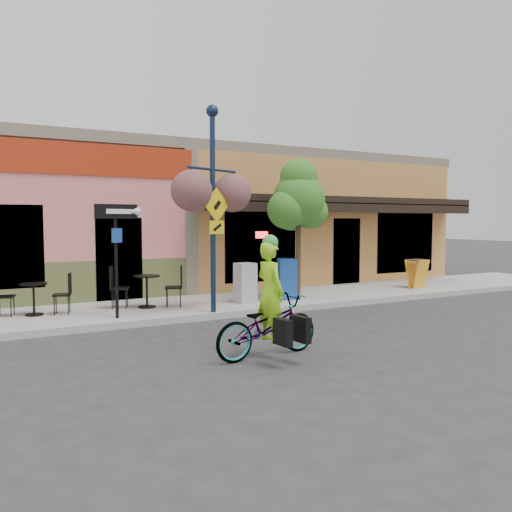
{
  "coord_description": "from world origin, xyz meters",
  "views": [
    {
      "loc": [
        -5.89,
        -9.69,
        2.21
      ],
      "look_at": [
        -0.51,
        0.5,
        1.4
      ],
      "focal_mm": 35.0,
      "sensor_mm": 36.0,
      "label": 1
    }
  ],
  "objects_px": {
    "newspaper_box_blue": "(287,279)",
    "building": "(178,220)",
    "one_way_sign": "(116,262)",
    "newspaper_box_grey": "(245,283)",
    "lamp_post": "(213,210)",
    "cyclist_rider": "(270,307)",
    "street_tree": "(299,229)",
    "bicycle": "(267,326)"
  },
  "relations": [
    {
      "from": "building",
      "to": "lamp_post",
      "type": "relative_size",
      "value": 3.93
    },
    {
      "from": "cyclist_rider",
      "to": "newspaper_box_blue",
      "type": "bearing_deg",
      "value": -40.91
    },
    {
      "from": "one_way_sign",
      "to": "newspaper_box_grey",
      "type": "bearing_deg",
      "value": 0.36
    },
    {
      "from": "cyclist_rider",
      "to": "street_tree",
      "type": "relative_size",
      "value": 0.44
    },
    {
      "from": "cyclist_rider",
      "to": "newspaper_box_grey",
      "type": "distance_m",
      "value": 4.54
    },
    {
      "from": "lamp_post",
      "to": "cyclist_rider",
      "type": "bearing_deg",
      "value": -119.34
    },
    {
      "from": "lamp_post",
      "to": "building",
      "type": "bearing_deg",
      "value": 55.31
    },
    {
      "from": "newspaper_box_blue",
      "to": "newspaper_box_grey",
      "type": "height_order",
      "value": "newspaper_box_blue"
    },
    {
      "from": "newspaper_box_grey",
      "to": "street_tree",
      "type": "distance_m",
      "value": 1.98
    },
    {
      "from": "newspaper_box_grey",
      "to": "street_tree",
      "type": "height_order",
      "value": "street_tree"
    },
    {
      "from": "newspaper_box_blue",
      "to": "newspaper_box_grey",
      "type": "distance_m",
      "value": 1.23
    },
    {
      "from": "newspaper_box_grey",
      "to": "newspaper_box_blue",
      "type": "bearing_deg",
      "value": -6.24
    },
    {
      "from": "street_tree",
      "to": "one_way_sign",
      "type": "bearing_deg",
      "value": -176.3
    },
    {
      "from": "one_way_sign",
      "to": "building",
      "type": "bearing_deg",
      "value": 51.82
    },
    {
      "from": "lamp_post",
      "to": "newspaper_box_blue",
      "type": "xyz_separation_m",
      "value": [
        2.48,
        0.84,
        -1.78
      ]
    },
    {
      "from": "bicycle",
      "to": "street_tree",
      "type": "bearing_deg",
      "value": -44.63
    },
    {
      "from": "bicycle",
      "to": "newspaper_box_grey",
      "type": "distance_m",
      "value": 4.56
    },
    {
      "from": "building",
      "to": "lamp_post",
      "type": "distance_m",
      "value": 7.02
    },
    {
      "from": "cyclist_rider",
      "to": "bicycle",
      "type": "bearing_deg",
      "value": 83.74
    },
    {
      "from": "newspaper_box_blue",
      "to": "cyclist_rider",
      "type": "bearing_deg",
      "value": -105.48
    },
    {
      "from": "newspaper_box_blue",
      "to": "building",
      "type": "bearing_deg",
      "value": 118.19
    },
    {
      "from": "lamp_post",
      "to": "one_way_sign",
      "type": "distance_m",
      "value": 2.38
    },
    {
      "from": "street_tree",
      "to": "newspaper_box_grey",
      "type": "bearing_deg",
      "value": 169.51
    },
    {
      "from": "building",
      "to": "one_way_sign",
      "type": "height_order",
      "value": "building"
    },
    {
      "from": "building",
      "to": "newspaper_box_grey",
      "type": "height_order",
      "value": "building"
    },
    {
      "from": "cyclist_rider",
      "to": "newspaper_box_blue",
      "type": "distance_m",
      "value": 5.1
    },
    {
      "from": "bicycle",
      "to": "building",
      "type": "bearing_deg",
      "value": -17.32
    },
    {
      "from": "bicycle",
      "to": "lamp_post",
      "type": "distance_m",
      "value": 3.91
    },
    {
      "from": "one_way_sign",
      "to": "bicycle",
      "type": "bearing_deg",
      "value": -75.48
    },
    {
      "from": "building",
      "to": "cyclist_rider",
      "type": "xyz_separation_m",
      "value": [
        -1.94,
        -10.21,
        -1.43
      ]
    },
    {
      "from": "building",
      "to": "newspaper_box_grey",
      "type": "distance_m",
      "value": 6.2
    },
    {
      "from": "street_tree",
      "to": "cyclist_rider",
      "type": "bearing_deg",
      "value": -127.92
    },
    {
      "from": "newspaper_box_grey",
      "to": "street_tree",
      "type": "xyz_separation_m",
      "value": [
        1.42,
        -0.26,
        1.35
      ]
    },
    {
      "from": "building",
      "to": "lamp_post",
      "type": "bearing_deg",
      "value": -102.53
    },
    {
      "from": "cyclist_rider",
      "to": "newspaper_box_grey",
      "type": "height_order",
      "value": "cyclist_rider"
    },
    {
      "from": "lamp_post",
      "to": "newspaper_box_grey",
      "type": "xyz_separation_m",
      "value": [
        1.24,
        0.86,
        -1.81
      ]
    },
    {
      "from": "lamp_post",
      "to": "street_tree",
      "type": "xyz_separation_m",
      "value": [
        2.66,
        0.6,
        -0.46
      ]
    },
    {
      "from": "one_way_sign",
      "to": "street_tree",
      "type": "bearing_deg",
      "value": -5.65
    },
    {
      "from": "cyclist_rider",
      "to": "lamp_post",
      "type": "height_order",
      "value": "lamp_post"
    },
    {
      "from": "building",
      "to": "newspaper_box_blue",
      "type": "xyz_separation_m",
      "value": [
        0.95,
        -6.01,
        -1.56
      ]
    },
    {
      "from": "bicycle",
      "to": "newspaper_box_grey",
      "type": "height_order",
      "value": "newspaper_box_grey"
    },
    {
      "from": "lamp_post",
      "to": "street_tree",
      "type": "height_order",
      "value": "lamp_post"
    }
  ]
}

